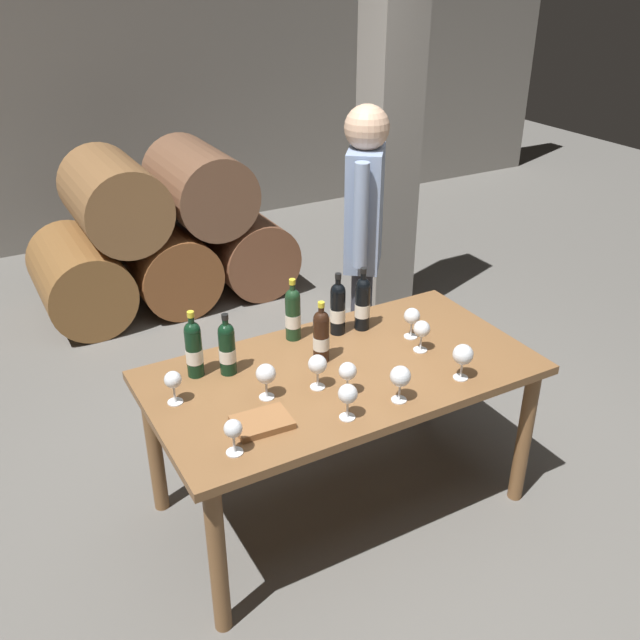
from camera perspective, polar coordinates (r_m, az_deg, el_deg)
The scene contains 23 objects.
ground_plane at distance 3.55m, azimuth 1.62°, elevation -14.45°, with size 14.00×14.00×0.00m, color #66635E.
cellar_back_wall at distance 6.66m, azimuth -17.94°, elevation 18.05°, with size 10.00×0.24×2.80m, color gray.
barrel_stack at distance 5.37m, azimuth -12.68°, elevation 6.76°, with size 1.86×0.90×1.15m.
stone_pillar at distance 4.80m, azimuth 5.58°, elevation 14.61°, with size 0.32×0.32×2.60m, color gray.
dining_table at distance 3.14m, azimuth 1.79°, elevation -5.39°, with size 1.70×0.90×0.76m.
wine_bottle_0 at distance 3.31m, azimuth 1.45°, elevation 1.00°, with size 0.07×0.07×0.31m.
wine_bottle_1 at distance 3.36m, azimuth 3.47°, elevation 1.38°, with size 0.07×0.07×0.32m.
wine_bottle_2 at distance 3.09m, azimuth 0.10°, elevation -1.27°, with size 0.07×0.07×0.29m.
wine_bottle_3 at distance 3.03m, azimuth -10.19°, elevation -2.27°, with size 0.07×0.07×0.31m.
wine_bottle_4 at distance 3.03m, azimuth -7.54°, elevation -2.24°, with size 0.07×0.07×0.28m.
wine_bottle_5 at distance 3.27m, azimuth -2.21°, elevation 0.54°, with size 0.07×0.07×0.31m.
wine_glass_0 at distance 2.91m, azimuth -0.20°, elevation -3.68°, with size 0.08×0.08×0.15m.
wine_glass_1 at distance 2.84m, azimuth 6.53°, elevation -4.61°, with size 0.09×0.09×0.16m.
wine_glass_2 at distance 2.85m, azimuth -4.41°, elevation -4.44°, with size 0.08×0.08×0.16m.
wine_glass_3 at distance 2.87m, azimuth 2.26°, elevation -4.26°, with size 0.07×0.07×0.15m.
wine_glass_4 at distance 2.57m, azimuth -7.05°, elevation -8.85°, with size 0.07×0.07×0.14m.
wine_glass_5 at distance 3.03m, azimuth 11.51°, elevation -2.81°, with size 0.09×0.09×0.16m.
wine_glass_6 at distance 3.21m, azimuth 8.24°, elevation -0.80°, with size 0.08×0.08×0.15m.
wine_glass_7 at distance 2.88m, azimuth -11.83°, elevation -4.87°, with size 0.07×0.07×0.15m.
wine_glass_8 at distance 3.31m, azimuth 7.46°, elevation 0.24°, with size 0.08×0.08×0.15m.
wine_glass_9 at distance 2.73m, azimuth 2.26°, elevation -6.09°, with size 0.08×0.08×0.15m.
tasting_notebook at distance 2.75m, azimuth -4.73°, elevation -8.26°, with size 0.22×0.16×0.03m, color #936038.
sommelier_presenting at distance 3.82m, azimuth 3.56°, elevation 7.14°, with size 0.34×0.41×1.72m.
Camera 1 is at (-1.37, -2.25, 2.39)m, focal length 39.48 mm.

